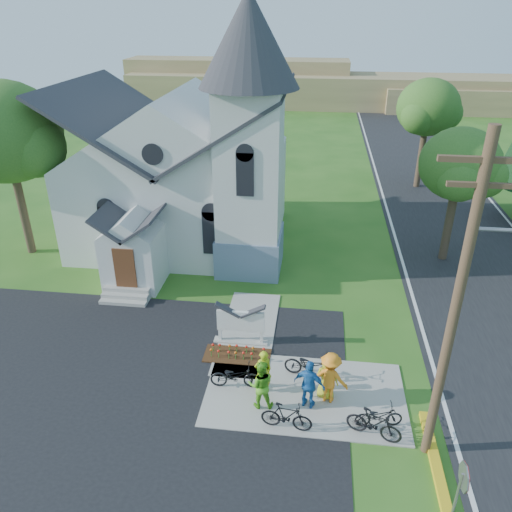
# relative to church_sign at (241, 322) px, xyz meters

# --- Properties ---
(ground) EXTENTS (120.00, 120.00, 0.00)m
(ground) POSITION_rel_church_sign_xyz_m (1.20, -3.20, -1.03)
(ground) COLOR #2A5C1A
(ground) RESTS_ON ground
(parking_lot) EXTENTS (20.00, 16.00, 0.02)m
(parking_lot) POSITION_rel_church_sign_xyz_m (-5.80, -5.20, -1.02)
(parking_lot) COLOR black
(parking_lot) RESTS_ON ground
(road) EXTENTS (8.00, 90.00, 0.02)m
(road) POSITION_rel_church_sign_xyz_m (11.20, 11.80, -1.02)
(road) COLOR black
(road) RESTS_ON ground
(sidewalk) EXTENTS (7.00, 4.00, 0.05)m
(sidewalk) POSITION_rel_church_sign_xyz_m (2.70, -2.70, -1.00)
(sidewalk) COLOR #A39E93
(sidewalk) RESTS_ON ground
(church) EXTENTS (12.35, 12.00, 13.00)m
(church) POSITION_rel_church_sign_xyz_m (-4.28, 9.28, 4.22)
(church) COLOR silver
(church) RESTS_ON ground
(church_sign) EXTENTS (2.20, 0.40, 1.70)m
(church_sign) POSITION_rel_church_sign_xyz_m (0.00, 0.00, 0.00)
(church_sign) COLOR #A39E93
(church_sign) RESTS_ON ground
(flower_bed) EXTENTS (2.60, 1.10, 0.07)m
(flower_bed) POSITION_rel_church_sign_xyz_m (0.00, -0.90, -0.99)
(flower_bed) COLOR #3C2010
(flower_bed) RESTS_ON ground
(utility_pole) EXTENTS (3.45, 0.28, 10.00)m
(utility_pole) POSITION_rel_church_sign_xyz_m (6.56, -4.70, 4.38)
(utility_pole) COLOR #483224
(utility_pole) RESTS_ON ground
(stop_sign) EXTENTS (0.11, 0.76, 2.48)m
(stop_sign) POSITION_rel_church_sign_xyz_m (6.63, -7.40, 0.75)
(stop_sign) COLOR gray
(stop_sign) RESTS_ON ground
(tree_lot_corner) EXTENTS (5.60, 5.60, 9.15)m
(tree_lot_corner) POSITION_rel_church_sign_xyz_m (-12.80, 6.80, 5.58)
(tree_lot_corner) COLOR #3A2820
(tree_lot_corner) RESTS_ON ground
(tree_road_near) EXTENTS (4.00, 4.00, 7.05)m
(tree_road_near) POSITION_rel_church_sign_xyz_m (9.70, 8.80, 4.18)
(tree_road_near) COLOR #3A2820
(tree_road_near) RESTS_ON ground
(tree_road_mid) EXTENTS (4.40, 4.40, 7.80)m
(tree_road_mid) POSITION_rel_church_sign_xyz_m (10.20, 20.80, 4.75)
(tree_road_mid) COLOR #3A2820
(tree_road_mid) RESTS_ON ground
(distant_hills) EXTENTS (61.00, 10.00, 5.60)m
(distant_hills) POSITION_rel_church_sign_xyz_m (4.56, 53.13, 1.15)
(distant_hills) COLOR olive
(distant_hills) RESTS_ON ground
(cyclist_0) EXTENTS (0.74, 0.63, 1.72)m
(cyclist_0) POSITION_rel_church_sign_xyz_m (1.21, -2.73, -0.12)
(cyclist_0) COLOR #A2B915
(cyclist_0) RESTS_ON sidewalk
(bike_0) EXTENTS (1.84, 0.77, 0.94)m
(bike_0) POSITION_rel_church_sign_xyz_m (0.21, -2.65, -0.51)
(bike_0) COLOR black
(bike_0) RESTS_ON sidewalk
(cyclist_1) EXTENTS (0.94, 0.77, 1.82)m
(cyclist_1) POSITION_rel_church_sign_xyz_m (1.22, -3.47, -0.07)
(cyclist_1) COLOR #55AD20
(cyclist_1) RESTS_ON sidewalk
(bike_1) EXTENTS (1.72, 0.66, 1.01)m
(bike_1) POSITION_rel_church_sign_xyz_m (2.16, -4.40, -0.47)
(bike_1) COLOR black
(bike_1) RESTS_ON sidewalk
(cyclist_2) EXTENTS (1.18, 0.78, 1.86)m
(cyclist_2) POSITION_rel_church_sign_xyz_m (2.84, -3.29, -0.04)
(cyclist_2) COLOR #246CB8
(cyclist_2) RESTS_ON sidewalk
(bike_2) EXTENTS (2.03, 1.02, 1.02)m
(bike_2) POSITION_rel_church_sign_xyz_m (2.84, -1.77, -0.47)
(bike_2) COLOR black
(bike_2) RESTS_ON sidewalk
(cyclist_3) EXTENTS (1.39, 1.02, 1.93)m
(cyclist_3) POSITION_rel_church_sign_xyz_m (3.52, -2.90, -0.01)
(cyclist_3) COLOR orange
(cyclist_3) RESTS_ON sidewalk
(bike_3) EXTENTS (1.84, 1.06, 1.07)m
(bike_3) POSITION_rel_church_sign_xyz_m (4.91, -4.40, -0.44)
(bike_3) COLOR black
(bike_3) RESTS_ON sidewalk
(cyclist_4) EXTENTS (0.92, 0.72, 1.65)m
(cyclist_4) POSITION_rel_church_sign_xyz_m (3.42, -2.76, -0.15)
(cyclist_4) COLOR gold
(cyclist_4) RESTS_ON sidewalk
(bike_4) EXTENTS (1.62, 0.78, 0.82)m
(bike_4) POSITION_rel_church_sign_xyz_m (5.11, -3.91, -0.57)
(bike_4) COLOR black
(bike_4) RESTS_ON sidewalk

